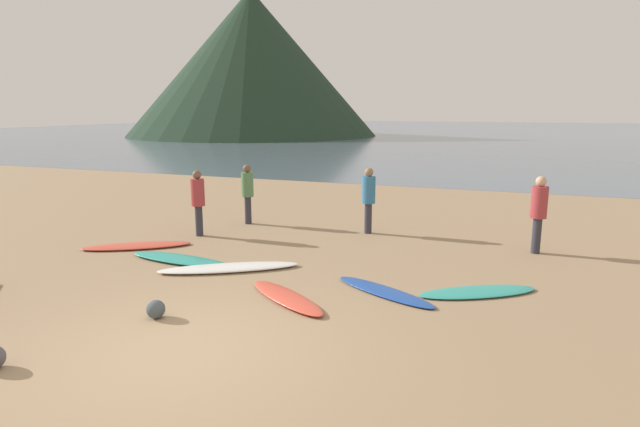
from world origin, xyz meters
name	(u,v)px	position (x,y,z in m)	size (l,w,h in m)	color
ground_plane	(379,213)	(0.00, 10.00, -0.10)	(120.00, 120.00, 0.20)	#997C5B
ocean_water	(486,132)	(0.00, 64.85, 0.00)	(140.00, 100.00, 0.01)	slate
headland_hill	(252,64)	(-24.05, 47.60, 7.75)	(27.47, 27.47, 15.50)	#1E3323
surfboard_0	(137,246)	(-3.90, 3.84, 0.04)	(2.31, 0.60, 0.08)	#D84C38
surfboard_1	(180,259)	(-2.38, 3.28, 0.05)	(2.33, 0.56, 0.10)	teal
surfboard_2	(229,268)	(-1.17, 3.14, 0.05)	(2.64, 0.56, 0.10)	white
surfboard_3	(287,297)	(0.49, 2.10, 0.05)	(1.91, 0.49, 0.10)	#D84C38
surfboard_4	(384,291)	(1.87, 2.95, 0.03)	(2.02, 0.46, 0.06)	#1E479E
surfboard_5	(478,292)	(3.32, 3.48, 0.03)	(2.05, 0.58, 0.06)	teal
person_0	(198,197)	(-3.22, 5.26, 0.93)	(0.32, 0.32, 1.58)	#2D2D38
person_1	(539,208)	(4.28, 6.45, 0.96)	(0.33, 0.33, 1.63)	#2D2D38
person_2	(247,189)	(-2.76, 6.84, 0.93)	(0.32, 0.32, 1.57)	#2D2D38
person_3	(369,195)	(0.50, 6.93, 0.95)	(0.32, 0.32, 1.61)	#2D2D38
beach_rock_far	(156,309)	(-1.00, 0.77, 0.14)	(0.27, 0.27, 0.27)	#424C51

